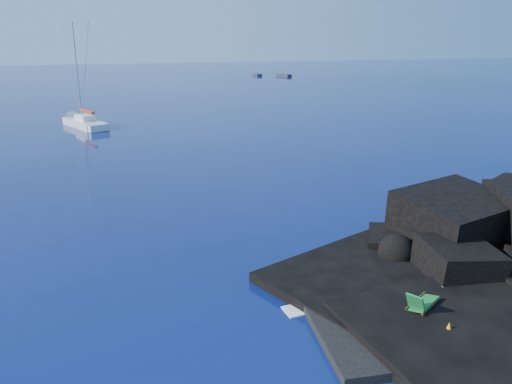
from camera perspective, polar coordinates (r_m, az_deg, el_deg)
The scene contains 10 objects.
ground at distance 18.45m, azimuth 7.19°, elevation -17.59°, with size 400.00×400.00×0.00m, color black.
beach at distance 20.81m, azimuth 18.36°, elevation -14.02°, with size 8.50×6.00×0.70m, color black.
surf_foam at distance 24.34m, azimuth 13.27°, elevation -8.78°, with size 10.00×8.00×0.06m, color white, non-canonical shape.
sailboat at distance 64.73m, azimuth -19.02°, elevation 7.06°, with size 2.45×11.70×12.26m, color silver, non-canonical shape.
deck_chair at distance 20.56m, azimuth 18.65°, elevation -11.38°, with size 1.77×0.78×1.22m, color #166529, non-canonical shape.
towel at distance 22.19m, azimuth 19.64°, elevation -10.97°, with size 2.18×1.03×0.06m, color silver.
sunbather at distance 22.12m, azimuth 19.68°, elevation -10.63°, with size 1.83×0.45×0.24m, color tan, non-canonical shape.
marker_cone at distance 19.57m, azimuth 21.17°, elevation -14.38°, with size 0.35×0.35×0.53m, color orange.
distant_boat_a at distance 143.07m, azimuth 0.16°, elevation 13.15°, with size 1.39×4.48×0.60m, color #2B2C31.
distant_boat_b at distance 140.75m, azimuth 3.19°, elevation 13.05°, with size 1.54×4.95×0.66m, color #2A2A30.
Camera 1 is at (-6.49, -13.69, 10.53)m, focal length 35.00 mm.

